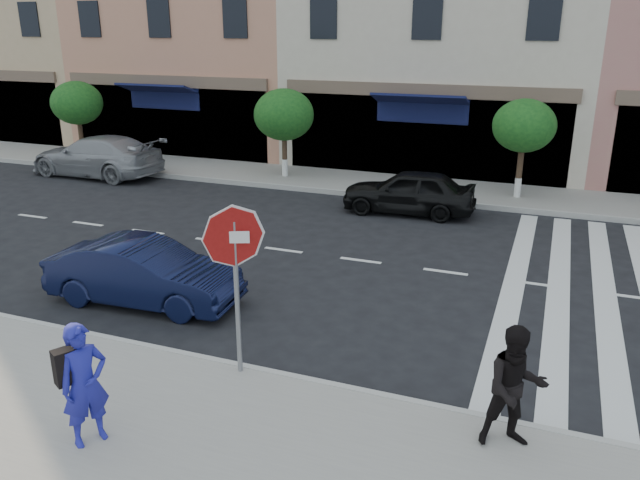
{
  "coord_description": "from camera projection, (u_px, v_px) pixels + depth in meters",
  "views": [
    {
      "loc": [
        4.05,
        -9.18,
        5.26
      ],
      "look_at": [
        0.02,
        1.26,
        1.4
      ],
      "focal_mm": 35.0,
      "sensor_mm": 36.0,
      "label": 1
    }
  ],
  "objects": [
    {
      "name": "sidewalk_near",
      "position": [
        175.0,
        460.0,
        7.85
      ],
      "size": [
        60.0,
        4.5,
        0.15
      ],
      "primitive_type": "cube",
      "color": "gray",
      "rests_on": "ground"
    },
    {
      "name": "building_west_far",
      "position": [
        28.0,
        10.0,
        31.71
      ],
      "size": [
        12.0,
        9.0,
        12.0
      ],
      "primitive_type": "cube",
      "color": "tan",
      "rests_on": "ground"
    },
    {
      "name": "street_tree_wa",
      "position": [
        77.0,
        103.0,
        24.71
      ],
      "size": [
        2.0,
        2.0,
        3.05
      ],
      "color": "#473323",
      "rests_on": "sidewalk_far"
    },
    {
      "name": "ground",
      "position": [
        294.0,
        335.0,
        11.19
      ],
      "size": [
        120.0,
        120.0,
        0.0
      ],
      "primitive_type": "plane",
      "color": "black",
      "rests_on": "ground"
    },
    {
      "name": "street_tree_wb",
      "position": [
        284.0,
        115.0,
        21.66
      ],
      "size": [
        2.1,
        2.1,
        3.06
      ],
      "color": "#473323",
      "rests_on": "sidewalk_far"
    },
    {
      "name": "car_near_mid",
      "position": [
        144.0,
        273.0,
        12.29
      ],
      "size": [
        3.94,
        1.58,
        1.27
      ],
      "primitive_type": "imported",
      "rotation": [
        0.0,
        0.0,
        1.63
      ],
      "color": "black",
      "rests_on": "ground"
    },
    {
      "name": "sidewalk_far",
      "position": [
        424.0,
        189.0,
        20.87
      ],
      "size": [
        60.0,
        3.0,
        0.15
      ],
      "primitive_type": "cube",
      "color": "gray",
      "rests_on": "ground"
    },
    {
      "name": "photographer",
      "position": [
        85.0,
        384.0,
        7.85
      ],
      "size": [
        0.64,
        0.72,
        1.66
      ],
      "primitive_type": "imported",
      "rotation": [
        0.0,
        0.0,
        1.07
      ],
      "color": "#21239B",
      "rests_on": "sidewalk_near"
    },
    {
      "name": "street_tree_c",
      "position": [
        524.0,
        126.0,
        18.93
      ],
      "size": [
        1.9,
        1.9,
        3.04
      ],
      "color": "#473323",
      "rests_on": "sidewalk_far"
    },
    {
      "name": "building_centre",
      "position": [
        451.0,
        19.0,
        24.56
      ],
      "size": [
        11.0,
        9.0,
        11.0
      ],
      "primitive_type": "cube",
      "color": "beige",
      "rests_on": "ground"
    },
    {
      "name": "stop_sign",
      "position": [
        234.0,
        254.0,
        9.1
      ],
      "size": [
        0.89,
        0.4,
        2.7
      ],
      "rotation": [
        0.0,
        0.0,
        0.4
      ],
      "color": "gray",
      "rests_on": "sidewalk_near"
    },
    {
      "name": "walker",
      "position": [
        515.0,
        388.0,
        7.78
      ],
      "size": [
        0.98,
        0.88,
        1.65
      ],
      "primitive_type": "imported",
      "rotation": [
        0.0,
        0.0,
        0.38
      ],
      "color": "black",
      "rests_on": "sidewalk_near"
    },
    {
      "name": "car_far_mid",
      "position": [
        409.0,
        191.0,
        18.24
      ],
      "size": [
        3.92,
        1.74,
        1.31
      ],
      "primitive_type": "imported",
      "rotation": [
        0.0,
        0.0,
        -1.52
      ],
      "color": "black",
      "rests_on": "ground"
    },
    {
      "name": "car_far_left",
      "position": [
        97.0,
        156.0,
        22.78
      ],
      "size": [
        5.16,
        2.25,
        1.48
      ],
      "primitive_type": "imported",
      "rotation": [
        0.0,
        0.0,
        -1.61
      ],
      "color": "gray",
      "rests_on": "ground"
    }
  ]
}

